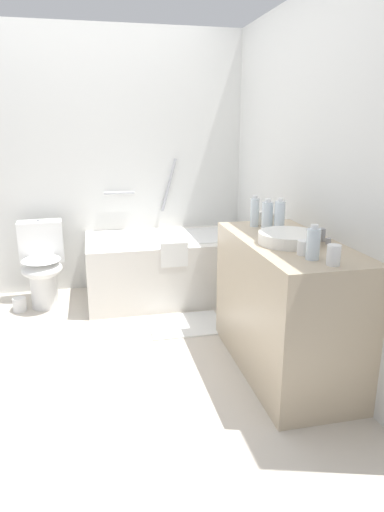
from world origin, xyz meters
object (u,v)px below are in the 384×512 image
at_px(water_bottle_1, 280,217).
at_px(sink_faucet, 321,236).
at_px(drinking_glass_1, 260,218).
at_px(bath_mat, 186,325).
at_px(toilet, 42,263).
at_px(drinking_glass_3, 304,248).
at_px(water_bottle_2, 255,212).
at_px(drinking_glass_0, 269,221).
at_px(water_bottle_0, 267,217).
at_px(bathtub, 170,265).
at_px(sink_basin, 289,238).
at_px(drinking_glass_2, 334,255).
at_px(water_bottle_3, 313,243).
at_px(toilet_paper_roll, 20,304).

bearing_deg(water_bottle_1, sink_faucet, -57.25).
bearing_deg(drinking_glass_1, bath_mat, 149.24).
distance_m(toilet, drinking_glass_3, 2.38).
bearing_deg(water_bottle_2, drinking_glass_0, -53.51).
bearing_deg(water_bottle_0, bathtub, 110.90).
distance_m(sink_basin, drinking_glass_2, 0.44).
bearing_deg(sink_basin, bath_mat, 118.52).
bearing_deg(bathtub, drinking_glass_0, -65.69).
height_order(toilet, drinking_glass_2, drinking_glass_2).
relative_size(water_bottle_2, water_bottle_3, 1.16).
xyz_separation_m(water_bottle_3, bath_mat, (-0.43, 1.14, -0.92)).
relative_size(water_bottle_0, water_bottle_3, 1.17).
relative_size(water_bottle_1, drinking_glass_1, 2.59).
height_order(sink_basin, drinking_glass_1, drinking_glass_1).
height_order(bathtub, water_bottle_3, bathtub).
xyz_separation_m(drinking_glass_1, bath_mat, (-0.47, 0.28, -0.88)).
distance_m(drinking_glass_2, drinking_glass_3, 0.21).
xyz_separation_m(water_bottle_2, bath_mat, (-0.41, 0.33, -0.94)).
bearing_deg(bathtub, toilet_paper_roll, -176.91).
distance_m(drinking_glass_0, drinking_glass_2, 0.83).
relative_size(bathtub, drinking_glass_1, 16.64).
bearing_deg(drinking_glass_1, water_bottle_2, -136.80).
bearing_deg(water_bottle_1, toilet_paper_roll, 147.34).
bearing_deg(drinking_glass_3, water_bottle_0, 89.19).
distance_m(toilet, water_bottle_2, 1.92).
distance_m(sink_faucet, water_bottle_0, 0.39).
relative_size(sink_faucet, water_bottle_3, 0.84).
xyz_separation_m(sink_basin, sink_faucet, (0.21, 0.00, 0.00)).
bearing_deg(drinking_glass_0, water_bottle_3, -94.16).
height_order(toilet, water_bottle_2, water_bottle_2).
distance_m(bathtub, toilet, 1.10).
bearing_deg(drinking_glass_3, bathtub, 104.26).
relative_size(bathtub, water_bottle_0, 6.82).
height_order(sink_faucet, water_bottle_2, water_bottle_2).
relative_size(water_bottle_3, drinking_glass_3, 2.34).
bearing_deg(toilet_paper_roll, bath_mat, -24.08).
bearing_deg(toilet, water_bottle_1, 48.18).
distance_m(sink_basin, toilet_paper_roll, 2.39).
relative_size(sink_basin, water_bottle_0, 1.66).
distance_m(bathtub, water_bottle_0, 1.39).
bearing_deg(sink_basin, drinking_glass_3, -94.72).
xyz_separation_m(sink_basin, drinking_glass_3, (-0.02, -0.23, 0.01)).
bearing_deg(toilet_paper_roll, toilet, 29.88).
bearing_deg(bath_mat, water_bottle_0, -49.18).
distance_m(water_bottle_2, toilet_paper_roll, 2.14).
bearing_deg(bath_mat, toilet, 147.75).
relative_size(sink_faucet, water_bottle_2, 0.72).
xyz_separation_m(drinking_glass_0, drinking_glass_2, (0.00, -0.83, 0.00)).
xyz_separation_m(sink_faucet, bath_mat, (-0.65, 0.82, -0.88)).
distance_m(sink_basin, water_bottle_1, 0.26).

